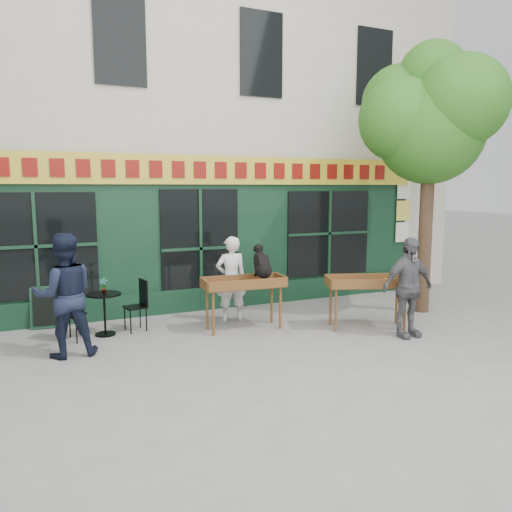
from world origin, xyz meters
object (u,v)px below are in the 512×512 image
object	(u,v)px
dog	(262,260)
man_left	(64,295)
book_cart_center	(244,286)
bistro_table	(104,306)
woman	(231,279)
book_cart_right	(368,285)
man_right	(408,287)

from	to	relation	value
dog	man_left	size ratio (longest dim) A/B	0.31
book_cart_center	bistro_table	xyz separation A→B (m)	(-2.43, 0.65, -0.28)
book_cart_center	dog	distance (m)	0.59
dog	woman	world-z (taller)	woman
book_cart_center	man_left	world-z (taller)	man_left
woman	bistro_table	bearing A→B (deg)	3.84
book_cart_right	dog	bearing A→B (deg)	175.62
man_right	book_cart_center	bearing A→B (deg)	146.63
man_right	man_left	size ratio (longest dim) A/B	0.91
book_cart_right	man_right	distance (m)	0.81
book_cart_right	man_right	world-z (taller)	man_right
woman	man_left	distance (m)	3.26
book_cart_center	bistro_table	world-z (taller)	book_cart_center
dog	man_left	bearing A→B (deg)	-172.88
book_cart_center	man_left	xyz separation A→B (m)	(-3.13, -0.25, 0.15)
book_cart_center	man_right	world-z (taller)	man_right
dog	man_right	xyz separation A→B (m)	(2.11, -1.57, -0.40)
woman	man_right	xyz separation A→B (m)	(2.46, -2.27, 0.05)
dog	bistro_table	size ratio (longest dim) A/B	0.79
book_cart_right	woman	bearing A→B (deg)	164.86
woman	bistro_table	xyz separation A→B (m)	(-2.43, -0.00, -0.30)
book_cart_center	woman	size ratio (longest dim) A/B	0.91
book_cart_center	woman	bearing A→B (deg)	93.83
woman	man_left	size ratio (longest dim) A/B	0.87
dog	book_cart_right	xyz separation A→B (m)	(1.81, -0.82, -0.47)
dog	book_cart_right	distance (m)	2.04
woman	dog	bearing A→B (deg)	120.39
woman	book_cart_right	distance (m)	2.64
book_cart_center	woman	distance (m)	0.65
bistro_table	man_left	xyz separation A→B (m)	(-0.70, -0.90, 0.43)
book_cart_center	man_right	xyz separation A→B (m)	(2.46, -1.62, 0.07)
man_right	dog	bearing A→B (deg)	143.34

